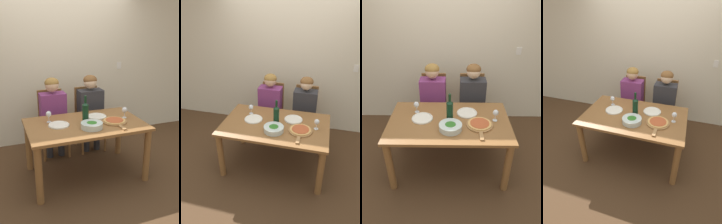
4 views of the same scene
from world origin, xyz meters
TOP-DOWN VIEW (x-y plane):
  - ground_plane at (0.00, 0.00)m, footprint 40.00×40.00m
  - back_wall at (0.00, 1.30)m, footprint 10.00×0.06m
  - dining_table at (0.00, 0.00)m, footprint 1.50×0.93m
  - chair_left at (-0.26, 0.81)m, footprint 0.42×0.42m
  - chair_right at (0.34, 0.81)m, footprint 0.42×0.42m
  - person_woman at (-0.26, 0.70)m, footprint 0.47×0.51m
  - person_man at (0.34, 0.70)m, footprint 0.47×0.51m
  - wine_bottle at (0.01, 0.01)m, footprint 0.08×0.08m
  - broccoli_bowl at (0.02, -0.18)m, footprint 0.27×0.27m
  - dinner_plate_left at (-0.34, 0.04)m, footprint 0.27×0.27m
  - dinner_plate_right at (0.23, 0.18)m, footprint 0.27×0.27m
  - pizza_on_board at (0.37, -0.10)m, footprint 0.32×0.46m
  - wine_glass_left at (-0.43, 0.20)m, footprint 0.07×0.07m
  - wine_glass_right at (0.57, 0.01)m, footprint 0.07×0.07m

SIDE VIEW (x-z plane):
  - ground_plane at x=0.00m, z-range 0.00..0.00m
  - chair_left at x=-0.26m, z-range 0.02..1.02m
  - chair_right at x=0.34m, z-range 0.02..1.02m
  - dining_table at x=0.00m, z-range 0.25..0.99m
  - person_woman at x=-0.26m, z-range 0.12..1.35m
  - person_man at x=0.34m, z-range 0.12..1.35m
  - dinner_plate_left at x=-0.34m, z-range 0.74..0.76m
  - dinner_plate_right at x=0.23m, z-range 0.74..0.76m
  - pizza_on_board at x=0.37m, z-range 0.74..0.78m
  - broccoli_bowl at x=0.02m, z-range 0.74..0.82m
  - wine_glass_left at x=-0.43m, z-range 0.77..0.92m
  - wine_glass_right at x=0.57m, z-range 0.77..0.92m
  - wine_bottle at x=0.01m, z-range 0.71..1.07m
  - back_wall at x=0.00m, z-range 0.00..2.70m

